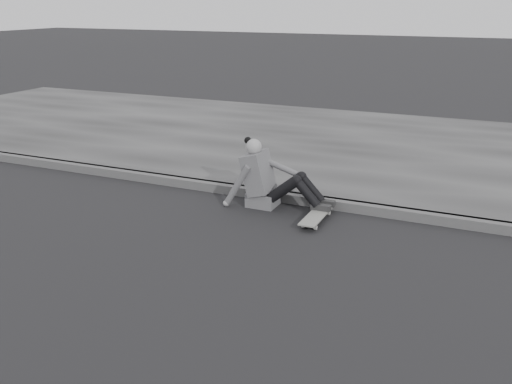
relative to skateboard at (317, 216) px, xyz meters
The scene contains 5 objects.
ground 2.62m from the skateboard, 51.98° to the right, with size 80.00×80.00×0.00m, color black.
curb 1.69m from the skateboard, 17.69° to the left, with size 24.00×0.16×0.12m, color #4B4B4B.
sidewalk 3.89m from the skateboard, 65.45° to the left, with size 24.00×6.00×0.12m, color #393939.
skateboard is the anchor object (origin of this frame).
seated_woman 0.83m from the skateboard, 161.47° to the left, with size 1.38×0.46×0.88m.
Camera 1 is at (0.29, -4.01, 2.50)m, focal length 40.00 mm.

